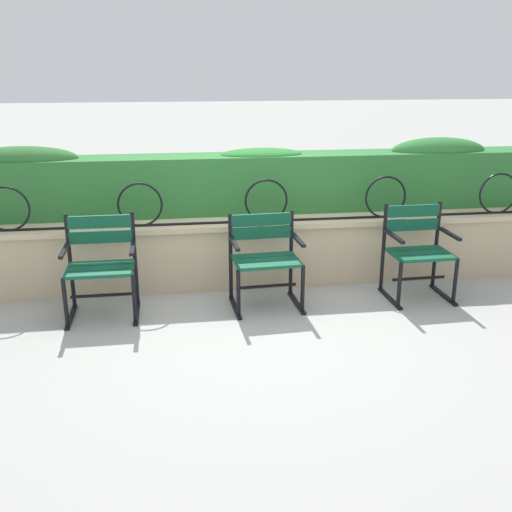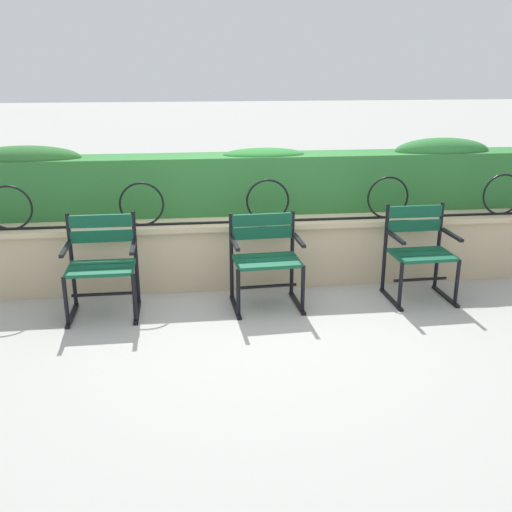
% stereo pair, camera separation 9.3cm
% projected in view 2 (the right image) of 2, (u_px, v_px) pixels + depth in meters
% --- Properties ---
extents(ground_plane, '(60.00, 60.00, 0.00)m').
position_uv_depth(ground_plane, '(257.00, 320.00, 5.12)').
color(ground_plane, '#9E9E99').
extents(stone_wall, '(8.34, 0.41, 0.65)m').
position_uv_depth(stone_wall, '(246.00, 252.00, 5.86)').
color(stone_wall, tan).
rests_on(stone_wall, ground).
extents(iron_arch_fence, '(7.78, 0.02, 0.42)m').
position_uv_depth(iron_arch_fence, '(213.00, 206.00, 5.60)').
color(iron_arch_fence, black).
rests_on(iron_arch_fence, stone_wall).
extents(hedge_row, '(8.17, 0.45, 0.72)m').
position_uv_depth(hedge_row, '(243.00, 180.00, 6.04)').
color(hedge_row, '#2D7033').
rests_on(hedge_row, stone_wall).
extents(park_chair_left, '(0.61, 0.53, 0.88)m').
position_uv_depth(park_chair_left, '(102.00, 262.00, 5.14)').
color(park_chair_left, '#0F4C33').
rests_on(park_chair_left, ground).
extents(park_chair_centre, '(0.64, 0.55, 0.83)m').
position_uv_depth(park_chair_centre, '(265.00, 256.00, 5.33)').
color(park_chair_centre, '#0F4C33').
rests_on(park_chair_centre, ground).
extents(park_chair_right, '(0.59, 0.54, 0.87)m').
position_uv_depth(park_chair_right, '(419.00, 250.00, 5.50)').
color(park_chair_right, '#0F4C33').
rests_on(park_chair_right, ground).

